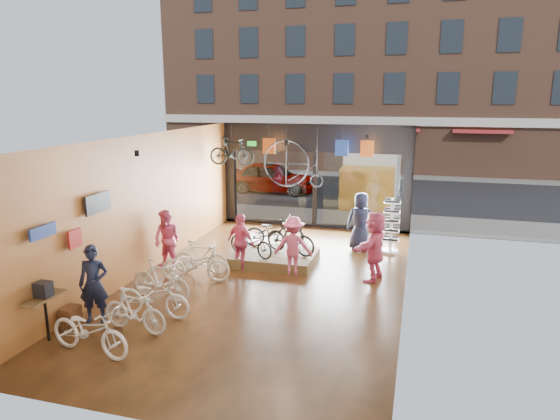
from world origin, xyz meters
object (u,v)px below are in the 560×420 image
at_px(display_bike_left, 251,242).
at_px(customer_4, 361,221).
at_px(penny_farthing, 296,165).
at_px(hung_bike, 232,152).
at_px(floor_bike_1, 135,311).
at_px(customer_3, 293,246).
at_px(street_car, 271,177).
at_px(sunglasses_rack, 391,226).
at_px(display_bike_mid, 290,237).
at_px(floor_bike_3, 161,280).
at_px(customer_1, 167,240).
at_px(display_platform, 274,258).
at_px(floor_bike_0, 90,330).
at_px(customer_5, 374,246).
at_px(floor_bike_5, 201,258).
at_px(customer_0, 94,284).
at_px(floor_bike_4, 196,264).
at_px(customer_2, 241,242).
at_px(display_bike_right, 274,232).
at_px(floor_bike_2, 154,297).
at_px(box_truck, 372,173).

distance_m(display_bike_left, customer_4, 3.71).
relative_size(penny_farthing, hung_bike, 1.27).
xyz_separation_m(floor_bike_1, customer_3, (2.33, 4.19, 0.35)).
bearing_deg(street_car, sunglasses_rack, -142.98).
relative_size(display_bike_mid, customer_3, 1.02).
bearing_deg(hung_bike, floor_bike_3, -178.52).
bearing_deg(customer_1, display_platform, 38.51).
bearing_deg(floor_bike_0, customer_5, -33.06).
height_order(floor_bike_5, penny_farthing, penny_farthing).
xyz_separation_m(sunglasses_rack, hung_bike, (-5.52, 0.76, 2.06)).
relative_size(customer_0, customer_4, 0.93).
bearing_deg(display_bike_left, floor_bike_5, 155.34).
bearing_deg(display_platform, display_bike_left, -142.35).
bearing_deg(floor_bike_4, floor_bike_1, 167.68).
distance_m(floor_bike_0, customer_5, 7.27).
bearing_deg(penny_farthing, sunglasses_rack, -16.99).
xyz_separation_m(floor_bike_4, customer_0, (-1.06, -2.79, 0.39)).
relative_size(floor_bike_4, hung_bike, 1.14).
distance_m(street_car, floor_bike_1, 15.51).
height_order(customer_2, customer_3, customer_3).
bearing_deg(customer_1, floor_bike_0, -67.85).
distance_m(floor_bike_4, display_platform, 2.57).
xyz_separation_m(display_platform, customer_2, (-0.73, -0.80, 0.66)).
relative_size(customer_0, customer_1, 1.01).
xyz_separation_m(floor_bike_4, display_bike_right, (1.39, 2.61, 0.30)).
xyz_separation_m(street_car, display_bike_right, (3.05, -9.84, 0.00)).
xyz_separation_m(floor_bike_2, floor_bike_4, (-0.01, 2.21, 0.01)).
xyz_separation_m(floor_bike_5, display_platform, (1.68, 1.46, -0.32)).
distance_m(display_platform, customer_2, 1.27).
bearing_deg(box_truck, customer_1, -113.19).
bearing_deg(customer_4, customer_3, 63.82).
bearing_deg(display_platform, customer_3, -45.81).
bearing_deg(floor_bike_2, display_platform, -19.24).
relative_size(floor_bike_0, display_bike_right, 1.01).
bearing_deg(floor_bike_3, display_platform, -19.70).
distance_m(customer_2, sunglasses_rack, 4.78).
distance_m(floor_bike_0, floor_bike_2, 1.84).
relative_size(street_car, penny_farthing, 2.25).
bearing_deg(floor_bike_5, floor_bike_4, -173.80).
bearing_deg(floor_bike_3, customer_3, -36.67).
bearing_deg(display_platform, sunglasses_rack, 30.16).
distance_m(floor_bike_2, floor_bike_3, 0.93).
xyz_separation_m(floor_bike_3, customer_5, (4.80, 2.74, 0.43)).
height_order(street_car, display_bike_right, street_car).
bearing_deg(display_bike_left, customer_2, 177.92).
bearing_deg(display_bike_left, customer_4, -27.45).
xyz_separation_m(street_car, box_truck, (5.13, -1.00, 0.58)).
height_order(floor_bike_5, customer_3, customer_3).
relative_size(customer_0, penny_farthing, 0.86).
height_order(street_car, customer_0, customer_0).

